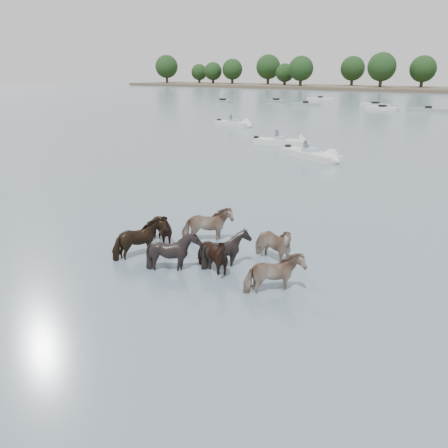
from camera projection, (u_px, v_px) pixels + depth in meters
The scene contains 7 objects.
ground at pixel (172, 256), 17.22m from camera, with size 400.00×400.00×0.00m, color slate.
shoreline at pixel (318, 87), 171.42m from camera, with size 160.00×30.00×1.00m, color #4C4233.
pony_herd at pixel (204, 247), 16.62m from camera, with size 7.57×4.54×1.62m.
motorboat_a at pixel (289, 143), 42.45m from camera, with size 5.18×2.73×1.92m.
motorboat_b at pixel (317, 156), 35.67m from camera, with size 6.01×3.73×1.92m.
motorboat_f at pixel (238, 124), 56.61m from camera, with size 5.47×2.17×1.92m.
treeline at pixel (308, 69), 170.89m from camera, with size 142.94×22.29×12.24m.
Camera 1 is at (11.16, -11.73, 6.26)m, focal length 39.26 mm.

